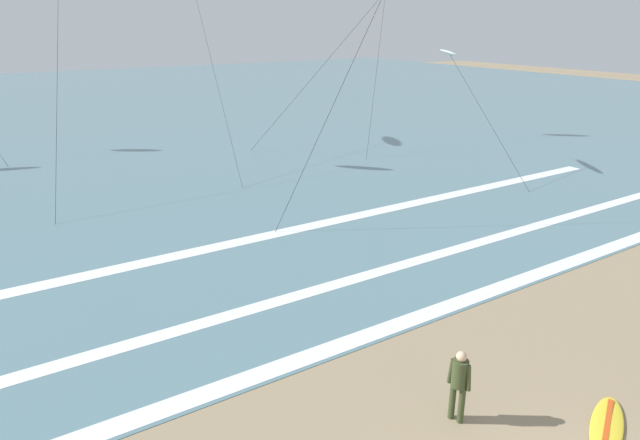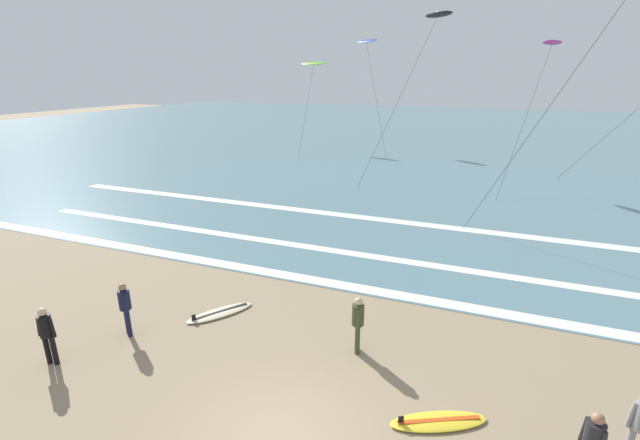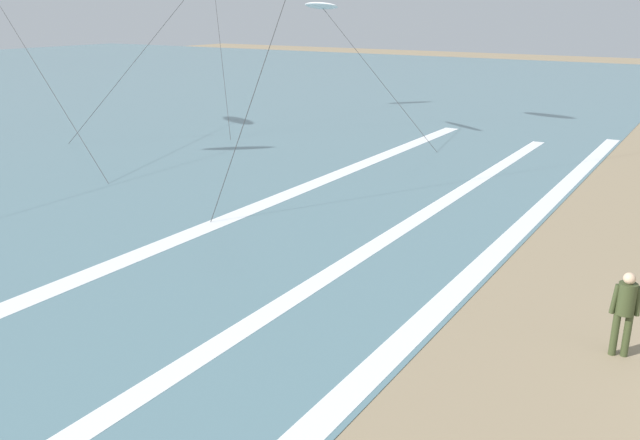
{
  "view_description": "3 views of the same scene",
  "coord_description": "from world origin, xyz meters",
  "views": [
    {
      "loc": [
        -6.66,
        -2.67,
        7.62
      ],
      "look_at": [
        -0.1,
        7.63,
        3.2
      ],
      "focal_mm": 30.96,
      "sensor_mm": 36.0,
      "label": 1
    },
    {
      "loc": [
        3.28,
        -6.06,
        7.04
      ],
      "look_at": [
        -1.36,
        5.74,
        2.79
      ],
      "focal_mm": 24.49,
      "sensor_mm": 36.0,
      "label": 2
    },
    {
      "loc": [
        -11.14,
        2.55,
        5.96
      ],
      "look_at": [
        -1.07,
        8.87,
        2.09
      ],
      "focal_mm": 36.73,
      "sensor_mm": 36.0,
      "label": 3
    }
  ],
  "objects": [
    {
      "name": "surfer_background_far",
      "position": [
        0.56,
        3.56,
        0.96
      ],
      "size": [
        0.32,
        0.51,
        1.6
      ],
      "color": "#384223",
      "rests_on": "ground"
    },
    {
      "name": "kite_white_high_right",
      "position": [
        15.1,
        18.94,
        6.02
      ],
      "size": [
        2.4,
        7.52,
        6.27
      ],
      "color": "white",
      "rests_on": "ground"
    },
    {
      "name": "wave_foam_outer_break",
      "position": [
        -0.04,
        14.64,
        0.01
      ],
      "size": [
        42.1,
        0.69,
        0.01
      ],
      "primitive_type": "cube",
      "color": "white",
      "rests_on": "ocean_surface"
    },
    {
      "name": "wave_foam_shoreline",
      "position": [
        -1.24,
        7.03,
        0.01
      ],
      "size": [
        46.75,
        0.58,
        0.01
      ],
      "primitive_type": "cube",
      "color": "white",
      "rests_on": "ocean_surface"
    },
    {
      "name": "wave_foam_mid_break",
      "position": [
        0.83,
        9.88,
        0.01
      ],
      "size": [
        37.78,
        0.53,
        0.01
      ],
      "primitive_type": "cube",
      "color": "white",
      "rests_on": "ocean_surface"
    }
  ]
}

